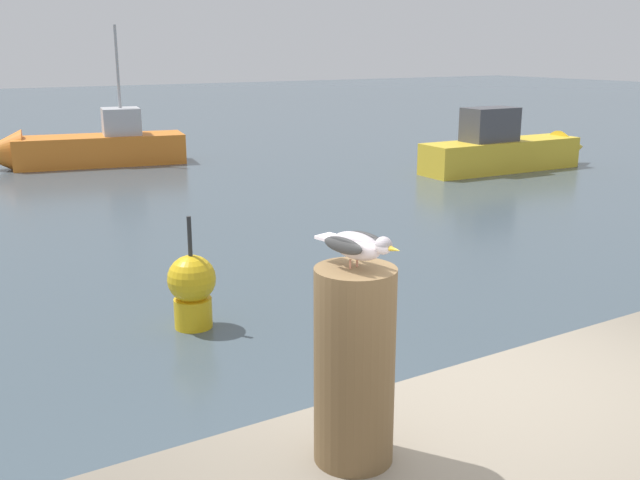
% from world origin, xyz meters
% --- Properties ---
extents(mooring_post, '(0.31, 0.31, 0.78)m').
position_xyz_m(mooring_post, '(-0.84, -0.44, 2.00)').
color(mooring_post, brown).
rests_on(mooring_post, harbor_quay).
extents(seagull, '(0.18, 0.39, 0.14)m').
position_xyz_m(seagull, '(-0.84, -0.45, 2.48)').
color(seagull, tan).
rests_on(seagull, mooring_post).
extents(boat_yellow, '(5.42, 1.30, 1.73)m').
position_xyz_m(boat_yellow, '(12.09, 11.21, 0.54)').
color(boat_yellow, yellow).
rests_on(boat_yellow, ground_plane).
extents(boat_orange, '(5.60, 2.34, 3.91)m').
position_xyz_m(boat_orange, '(2.47, 17.86, 0.50)').
color(boat_orange, orange).
rests_on(boat_orange, ground_plane).
extents(channel_buoy, '(0.56, 0.56, 1.33)m').
position_xyz_m(channel_buoy, '(0.62, 5.02, 0.48)').
color(channel_buoy, yellow).
rests_on(channel_buoy, ground_plane).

